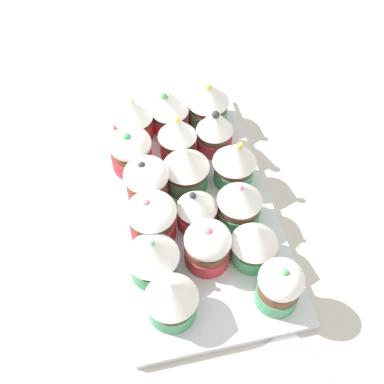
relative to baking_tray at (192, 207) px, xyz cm
name	(u,v)px	position (x,y,z in cm)	size (l,w,h in cm)	color
ground_plane	(192,215)	(0.00, 0.00, -2.10)	(180.00, 180.00, 3.00)	beige
baking_tray	(192,207)	(0.00, 0.00, 0.00)	(41.07, 22.22, 1.20)	silver
cupcake_0	(133,118)	(-15.34, -5.81, 4.07)	(6.36, 6.36, 7.03)	#D1333D
cupcake_1	(131,150)	(-9.01, -7.01, 4.01)	(6.11, 6.11, 7.19)	#D1333D
cupcake_2	(147,181)	(-2.69, -5.72, 4.22)	(6.22, 6.22, 7.28)	#D1333D
cupcake_3	(152,218)	(3.40, -6.06, 4.15)	(6.54, 6.54, 7.14)	#D1333D
cupcake_4	(152,256)	(9.10, -6.97, 4.49)	(6.71, 6.71, 7.55)	#4C9E6B
cupcake_5	(171,298)	(14.98, -5.77, 4.44)	(6.35, 6.35, 7.35)	#4C9E6B
cupcake_6	(168,110)	(-15.72, -0.28, 4.15)	(5.96, 5.96, 7.41)	#D1333D
cupcake_7	(176,136)	(-9.87, -0.19, 4.48)	(5.75, 5.75, 7.66)	#D1333D
cupcake_8	(186,167)	(-3.77, 0.01, 4.44)	(6.59, 6.59, 7.42)	#4C9E6B
cupcake_9	(196,209)	(3.03, -0.09, 3.91)	(5.48, 5.48, 6.85)	#D1333D
cupcake_10	(204,246)	(8.87, -0.43, 3.97)	(5.90, 5.90, 7.05)	#D1333D
cupcake_11	(208,102)	(-16.00, 6.15, 4.41)	(6.58, 6.58, 7.70)	#4C9E6B
cupcake_12	(215,129)	(-9.90, 5.68, 4.51)	(5.54, 5.54, 8.02)	#D1333D
cupcake_13	(235,162)	(-3.14, 6.82, 4.61)	(6.21, 6.21, 7.96)	#4C9E6B
cupcake_14	(239,203)	(3.58, 5.62, 4.26)	(6.02, 6.02, 7.47)	#4C9E6B
cupcake_15	(254,242)	(9.82, 5.78, 4.24)	(6.03, 6.03, 7.01)	#4C9E6B
cupcake_16	(279,285)	(16.13, 6.90, 4.35)	(5.42, 5.42, 7.67)	#4C9E6B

